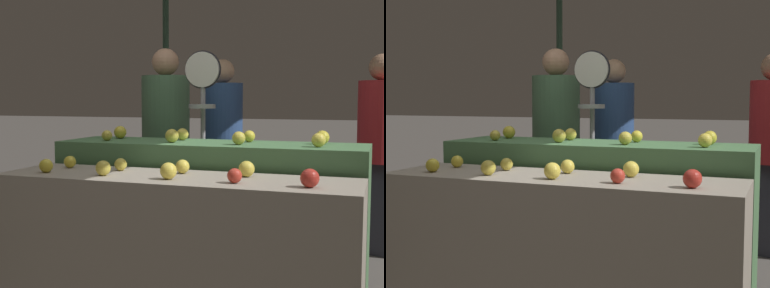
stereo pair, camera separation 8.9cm
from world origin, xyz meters
The scene contains 22 objects.
display_counter_front centered at (0.00, 0.00, 0.43)m, with size 1.96×0.55×0.85m, color gray.
display_counter_back centered at (0.00, 0.60, 0.49)m, with size 1.96×0.55×0.99m, color #4C7A4C.
apple_front_0 centered at (-0.73, -0.11, 0.89)m, with size 0.08×0.08×0.08m, color gold.
apple_front_1 centered at (-0.37, -0.11, 0.89)m, with size 0.08×0.08×0.08m, color gold.
apple_front_2 centered at (0.01, -0.11, 0.90)m, with size 0.09×0.09×0.09m, color yellow.
apple_front_3 centered at (0.36, -0.11, 0.89)m, with size 0.07×0.07×0.07m, color red.
apple_front_4 centered at (0.73, -0.12, 0.90)m, with size 0.09×0.09×0.09m, color #B72D23.
apple_front_5 centered at (-0.72, 0.11, 0.89)m, with size 0.07×0.07×0.07m, color gold.
apple_front_6 centered at (-0.38, 0.10, 0.89)m, with size 0.07×0.07×0.07m, color gold.
apple_front_7 centered at (0.00, 0.12, 0.89)m, with size 0.08×0.08×0.08m, color yellow.
apple_front_8 centered at (0.37, 0.11, 0.90)m, with size 0.09×0.09×0.09m, color yellow.
apple_back_0 centered at (-0.68, 0.49, 1.02)m, with size 0.07×0.07×0.07m, color gold.
apple_back_1 centered at (-0.22, 0.50, 1.03)m, with size 0.09×0.09×0.09m, color gold.
apple_back_2 centered at (0.22, 0.50, 1.03)m, with size 0.08×0.08×0.08m, color gold.
apple_back_3 centered at (0.69, 0.50, 1.03)m, with size 0.08×0.08×0.08m, color yellow.
apple_back_4 centered at (-0.70, 0.71, 1.03)m, with size 0.09×0.09×0.09m, color gold.
apple_back_5 centered at (-0.23, 0.71, 1.03)m, with size 0.08×0.08×0.08m, color yellow.
apple_back_6 centered at (0.23, 0.71, 1.03)m, with size 0.08×0.08×0.08m, color gold.
apple_back_7 centered at (0.69, 0.70, 1.03)m, with size 0.08×0.08×0.08m, color gold.
produce_scale centered at (-0.23, 1.12, 1.18)m, with size 0.28×0.20×1.62m.
person_vendor_at_scale centered at (-0.63, 1.38, 0.96)m, with size 0.45×0.45×1.67m.
person_customer_right centered at (-0.33, 1.94, 0.93)m, with size 0.50×0.50×1.62m.
Camera 2 is at (1.15, -2.60, 1.27)m, focal length 50.00 mm.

